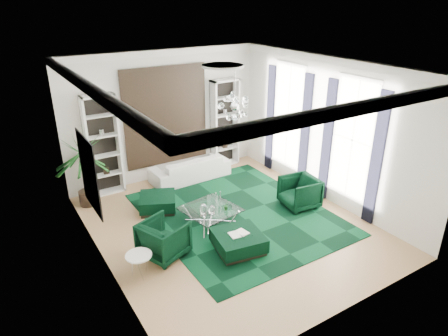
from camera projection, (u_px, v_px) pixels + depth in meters
floor at (229, 225)px, 9.74m from camera, size 6.00×7.00×0.02m
ceiling at (230, 66)px, 8.22m from camera, size 6.00×7.00×0.02m
wall_back at (165, 116)px, 11.71m from camera, size 6.00×0.02×3.80m
wall_front at (351, 221)px, 6.25m from camera, size 6.00×0.02×3.80m
wall_left at (96, 183)px, 7.51m from camera, size 0.02×7.00×3.80m
wall_right at (326, 130)px, 10.44m from camera, size 0.02×7.00×3.80m
crown_molding at (230, 71)px, 8.26m from camera, size 6.00×7.00×0.18m
ceiling_medallion at (223, 66)px, 8.47m from camera, size 0.90×0.90×0.05m
tapestry at (166, 116)px, 11.67m from camera, size 2.50×0.06×2.80m
shelving_left at (103, 146)px, 10.80m from camera, size 0.90×0.38×2.80m
shelving_right at (225, 123)px, 12.70m from camera, size 0.90×0.38×2.80m
painting at (90, 174)px, 8.02m from camera, size 0.04×1.30×1.60m
window_near at (353, 140)px, 9.73m from camera, size 0.03×1.10×2.90m
curtain_near_a at (377, 160)px, 9.21m from camera, size 0.07×0.30×3.25m
curtain_near_b at (327, 141)px, 10.42m from camera, size 0.07×0.30×3.25m
window_far at (288, 117)px, 11.60m from camera, size 0.03×1.10×2.90m
curtain_far_a at (305, 132)px, 11.08m from camera, size 0.07×0.30×3.25m
curtain_far_b at (270, 119)px, 12.29m from camera, size 0.07×0.30×3.25m
rug at (237, 214)px, 10.21m from camera, size 4.20×5.00×0.02m
sofa at (190, 168)px, 12.05m from camera, size 2.42×1.00×0.70m
armchair_left at (164, 239)px, 8.44m from camera, size 1.15×1.14×0.81m
armchair_right at (300, 192)px, 10.45m from camera, size 1.00×0.98×0.81m
coffee_table at (210, 216)px, 9.71m from camera, size 1.38×1.38×0.41m
ottoman_side at (158, 203)px, 10.34m from camera, size 1.19×1.19×0.40m
ottoman_front at (238, 242)px, 8.71m from camera, size 1.15×1.15×0.40m
book at (238, 233)px, 8.62m from camera, size 0.42×0.28×0.03m
side_table at (140, 266)px, 7.85m from camera, size 0.62×0.62×0.50m
palm at (82, 163)px, 10.21m from camera, size 1.74×1.74×2.40m
chandelier at (235, 106)px, 8.96m from camera, size 1.04×1.04×0.72m
table_plant at (226, 205)px, 9.53m from camera, size 0.15×0.13×0.24m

